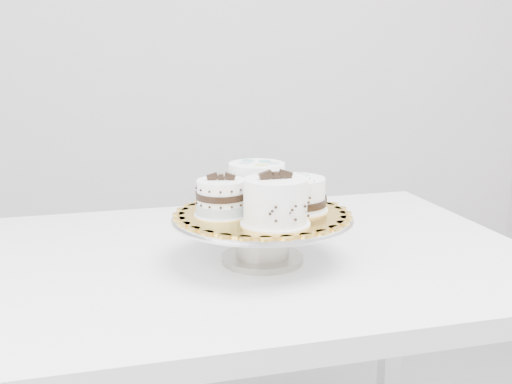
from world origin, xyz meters
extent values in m
cube|color=white|center=(0.04, 0.29, 0.73)|extent=(1.21, 0.82, 0.04)
cube|color=white|center=(0.59, 0.65, 0.36)|extent=(0.05, 0.05, 0.71)
cylinder|color=gray|center=(0.10, 0.23, 0.76)|extent=(0.16, 0.16, 0.01)
cylinder|color=gray|center=(0.10, 0.23, 0.79)|extent=(0.10, 0.10, 0.08)
cylinder|color=silver|center=(0.10, 0.23, 0.84)|extent=(0.33, 0.33, 0.01)
cylinder|color=silver|center=(0.10, 0.23, 0.83)|extent=(0.34, 0.34, 0.00)
cylinder|color=gold|center=(0.10, 0.23, 0.84)|extent=(0.41, 0.41, 0.00)
cylinder|color=white|center=(0.10, 0.15, 0.85)|extent=(0.12, 0.12, 0.00)
cylinder|color=white|center=(0.10, 0.15, 0.89)|extent=(0.11, 0.11, 0.08)
cylinder|color=white|center=(0.02, 0.24, 0.85)|extent=(0.10, 0.10, 0.00)
cylinder|color=white|center=(0.02, 0.24, 0.88)|extent=(0.11, 0.11, 0.06)
cylinder|color=#98B3C1|center=(0.02, 0.24, 0.86)|extent=(0.09, 0.09, 0.02)
cylinder|color=black|center=(0.02, 0.24, 0.88)|extent=(0.09, 0.09, 0.01)
cylinder|color=white|center=(0.11, 0.31, 0.85)|extent=(0.12, 0.12, 0.00)
cylinder|color=white|center=(0.11, 0.31, 0.89)|extent=(0.13, 0.13, 0.08)
cylinder|color=white|center=(0.16, 0.23, 0.85)|extent=(0.12, 0.12, 0.00)
cylinder|color=white|center=(0.16, 0.23, 0.88)|extent=(0.13, 0.13, 0.06)
cylinder|color=black|center=(0.16, 0.23, 0.86)|extent=(0.11, 0.11, 0.01)
camera|label=1|loc=(-0.20, -0.88, 1.15)|focal=45.00mm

